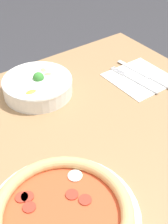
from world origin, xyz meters
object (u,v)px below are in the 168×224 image
object	(u,v)px
fork	(134,80)
knife	(147,76)
pizza	(62,214)
bowl	(38,85)

from	to	relation	value
fork	knife	distance (m)	0.05
fork	pizza	bearing A→B (deg)	116.28
bowl	fork	distance (m)	0.30
fork	knife	bearing A→B (deg)	-104.70
fork	knife	xyz separation A→B (m)	(0.05, -0.01, -0.00)
pizza	knife	world-z (taller)	pizza
fork	knife	size ratio (longest dim) A/B	0.82
knife	fork	bearing A→B (deg)	75.30
pizza	bowl	distance (m)	0.42
bowl	fork	xyz separation A→B (m)	(0.27, -0.12, -0.02)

